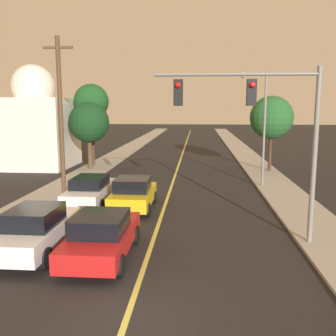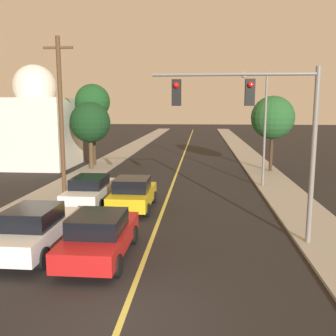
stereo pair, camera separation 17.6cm
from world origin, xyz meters
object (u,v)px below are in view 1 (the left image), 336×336
(car_near_lane_second, at_px, (133,194))
(car_outer_lane_second, at_px, (91,190))
(car_near_lane_front, at_px, (102,235))
(tree_left_near, at_px, (91,102))
(utility_pole_left, at_px, (61,114))
(streetlamp_right, at_px, (259,113))
(tree_left_far, at_px, (89,123))
(traffic_signal_mast, at_px, (262,117))
(domed_building_left, at_px, (35,125))
(tree_right_near, at_px, (271,118))
(car_outer_lane_front, at_px, (37,230))

(car_near_lane_second, xyz_separation_m, car_outer_lane_second, (-2.30, 0.78, -0.03))
(car_near_lane_front, height_order, car_near_lane_second, car_near_lane_second)
(car_outer_lane_second, xyz_separation_m, tree_left_near, (-3.33, 12.17, 4.55))
(tree_left_near, bearing_deg, utility_pole_left, -83.07)
(streetlamp_right, distance_m, tree_left_far, 13.17)
(traffic_signal_mast, relative_size, domed_building_left, 0.74)
(traffic_signal_mast, bearing_deg, car_near_lane_second, 141.45)
(traffic_signal_mast, distance_m, domed_building_left, 22.53)
(traffic_signal_mast, distance_m, utility_pole_left, 11.76)
(car_outer_lane_second, height_order, domed_building_left, domed_building_left)
(car_near_lane_second, height_order, traffic_signal_mast, traffic_signal_mast)
(traffic_signal_mast, bearing_deg, tree_right_near, 78.05)
(car_outer_lane_front, distance_m, streetlamp_right, 14.88)
(traffic_signal_mast, height_order, tree_left_far, traffic_signal_mast)
(car_outer_lane_second, xyz_separation_m, streetlamp_right, (8.99, 4.82, 3.77))
(car_near_lane_second, distance_m, tree_right_near, 14.35)
(traffic_signal_mast, distance_m, tree_right_near, 15.61)
(traffic_signal_mast, xyz_separation_m, tree_right_near, (3.23, 15.26, -0.43))
(car_near_lane_second, bearing_deg, tree_left_far, 115.78)
(utility_pole_left, bearing_deg, car_outer_lane_front, -75.94)
(car_outer_lane_second, height_order, streetlamp_right, streetlamp_right)
(tree_left_near, xyz_separation_m, tree_right_near, (14.12, -1.87, -1.17))
(streetlamp_right, height_order, domed_building_left, domed_building_left)
(car_near_lane_front, distance_m, utility_pole_left, 10.28)
(car_near_lane_second, xyz_separation_m, tree_left_near, (-5.63, 12.95, 4.51))
(car_near_lane_front, bearing_deg, utility_pole_left, 117.15)
(tree_left_far, bearing_deg, tree_left_near, 99.37)
(tree_right_near, bearing_deg, car_near_lane_front, -116.51)
(car_near_lane_second, relative_size, tree_right_near, 0.71)
(car_outer_lane_front, relative_size, utility_pole_left, 0.51)
(car_outer_lane_front, bearing_deg, tree_left_near, 100.13)
(car_outer_lane_front, bearing_deg, car_near_lane_second, 67.91)
(car_near_lane_second, xyz_separation_m, domed_building_left, (-10.13, 12.24, 2.69))
(streetlamp_right, relative_size, tree_left_far, 1.32)
(car_near_lane_second, bearing_deg, domed_building_left, 129.60)
(streetlamp_right, relative_size, utility_pole_left, 0.81)
(domed_building_left, bearing_deg, utility_pole_left, -59.22)
(car_near_lane_front, height_order, tree_left_near, tree_left_near)
(streetlamp_right, relative_size, tree_right_near, 1.22)
(car_near_lane_second, xyz_separation_m, utility_pole_left, (-4.37, 2.58, 3.75))
(streetlamp_right, distance_m, tree_left_near, 14.36)
(car_outer_lane_front, bearing_deg, tree_right_near, 57.21)
(car_near_lane_front, relative_size, car_near_lane_second, 1.09)
(traffic_signal_mast, bearing_deg, car_outer_lane_second, 146.69)
(car_outer_lane_second, distance_m, domed_building_left, 14.14)
(tree_left_near, xyz_separation_m, tree_left_far, (0.32, -1.97, -1.58))
(car_near_lane_front, xyz_separation_m, car_near_lane_second, (0.00, 5.94, 0.00))
(traffic_signal_mast, height_order, tree_right_near, traffic_signal_mast)
(tree_left_far, bearing_deg, car_outer_lane_front, -79.79)
(car_near_lane_front, height_order, streetlamp_right, streetlamp_right)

